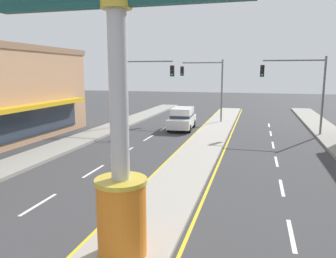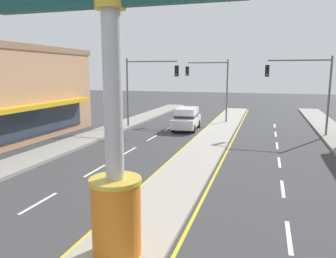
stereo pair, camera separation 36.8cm
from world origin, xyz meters
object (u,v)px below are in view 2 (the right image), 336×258
at_px(district_sign, 113,110).
at_px(traffic_light_left_side, 146,81).
at_px(traffic_light_median_far, 212,80).
at_px(traffic_light_right_side, 305,82).
at_px(suv_mid_left_lane, 187,118).

distance_m(district_sign, traffic_light_left_side, 20.69).
bearing_deg(traffic_light_left_side, traffic_light_median_far, 45.99).
height_order(traffic_light_right_side, suv_mid_left_lane, traffic_light_right_side).
relative_size(traffic_light_right_side, suv_mid_left_lane, 1.32).
xyz_separation_m(traffic_light_left_side, traffic_light_right_side, (13.02, 0.29, 0.00)).
relative_size(district_sign, traffic_light_right_side, 1.30).
xyz_separation_m(traffic_light_left_side, suv_mid_left_lane, (3.58, 0.61, -3.26)).
bearing_deg(district_sign, suv_mid_left_lane, 98.24).
xyz_separation_m(traffic_light_left_side, traffic_light_median_far, (5.00, 5.18, -0.05)).
relative_size(traffic_light_median_far, suv_mid_left_lane, 1.32).
bearing_deg(district_sign, traffic_light_median_far, 93.49).
xyz_separation_m(traffic_light_right_side, suv_mid_left_lane, (-9.44, 0.32, -3.26)).
bearing_deg(suv_mid_left_lane, traffic_light_median_far, 72.74).
xyz_separation_m(traffic_light_median_far, suv_mid_left_lane, (-1.42, -4.57, -3.21)).
height_order(traffic_light_left_side, traffic_light_right_side, same).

